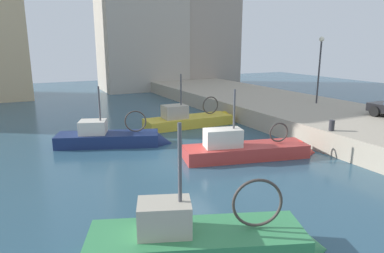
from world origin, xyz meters
The scene contains 10 objects.
water_surface centered at (0.00, 0.00, 0.00)m, with size 80.00×80.00×0.00m, color #2D5166.
quay_wall centered at (11.50, 0.00, 0.60)m, with size 9.00×56.00×1.20m, color #ADA08C.
fishing_boat_green centered at (-2.69, -7.03, 0.11)m, with size 6.62×3.84×4.49m.
fishing_boat_red centered at (3.27, -0.76, 0.13)m, with size 7.12×3.12×4.18m.
fishing_boat_navy centered at (-2.30, 4.48, 0.12)m, with size 6.49×3.69×4.04m.
fishing_boat_yellow centered at (3.78, 6.66, 0.13)m, with size 6.89×2.05×4.41m.
mooring_bollard_mid centered at (7.35, -2.00, 1.48)m, with size 0.28×0.28×0.55m, color #2D2D33.
quay_streetlamp centered at (13.00, 4.48, 4.45)m, with size 0.36×0.36×4.83m.
waterfront_building_west centered at (15.52, 27.96, 7.37)m, with size 8.53×8.06×14.70m.
waterfront_building_west_mid centered at (7.18, 27.03, 8.91)m, with size 10.23×6.59×17.79m.
Camera 1 is at (-6.77, -14.18, 5.57)m, focal length 32.45 mm.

